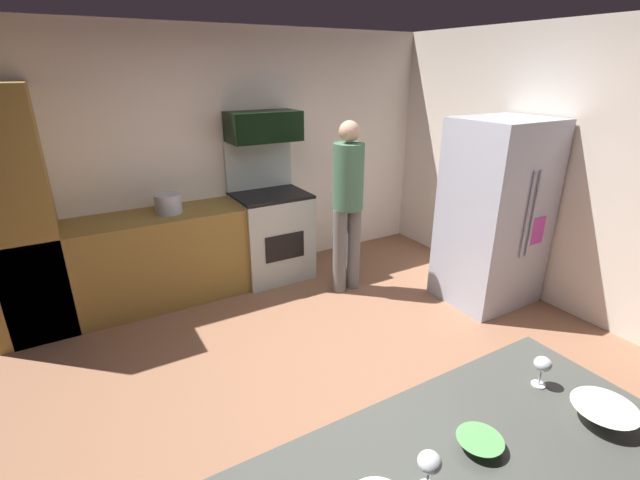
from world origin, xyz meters
name	(u,v)px	position (x,y,z in m)	size (l,w,h in m)	color
ground_plane	(337,386)	(0.00, 0.00, -0.01)	(5.20, 4.80, 0.02)	#8C5F45
wall_back	(222,158)	(0.00, 2.34, 1.30)	(5.20, 0.12, 2.60)	silver
wall_right	(576,174)	(2.54, 0.00, 1.30)	(0.12, 4.80, 2.60)	silver
lower_cabinet_run	(151,260)	(-0.90, 1.98, 0.45)	(2.40, 0.60, 0.90)	olive
cabinet_column	(13,218)	(-1.90, 1.98, 1.05)	(0.60, 0.60, 2.10)	olive
oven_range	(271,232)	(0.38, 1.97, 0.51)	(0.76, 0.65, 1.49)	#B3BCB7
microwave	(264,126)	(0.38, 2.06, 1.64)	(0.74, 0.38, 0.30)	black
refrigerator	(494,214)	(2.03, 0.41, 0.89)	(0.85, 0.75, 1.79)	#AEB3C7
person_cook	(348,200)	(0.90, 1.26, 0.98)	(0.31, 0.30, 1.75)	slate
mixing_bowl_small	(603,414)	(0.20, -1.63, 0.94)	(0.24, 0.24, 0.07)	white
mixing_bowl_prep	(479,443)	(-0.32, -1.47, 0.92)	(0.17, 0.17, 0.04)	#5A9E57
wine_glass_mid	(543,365)	(0.18, -1.37, 1.00)	(0.07, 0.07, 0.14)	silver
wine_glass_far	(429,463)	(-0.60, -1.50, 1.01)	(0.08, 0.08, 0.15)	silver
stock_pot	(168,204)	(-0.67, 1.98, 0.99)	(0.25, 0.25, 0.18)	#B0B6C6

